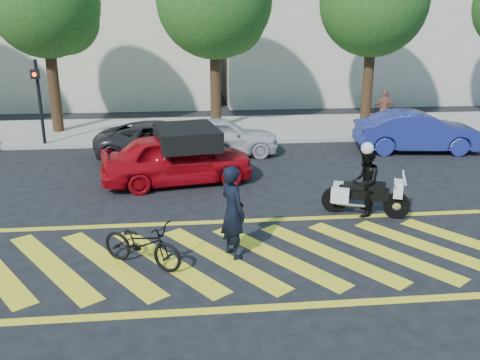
{
  "coord_description": "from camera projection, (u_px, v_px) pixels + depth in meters",
  "views": [
    {
      "loc": [
        -1.19,
        -9.2,
        4.6
      ],
      "look_at": [
        -0.04,
        1.82,
        1.05
      ],
      "focal_mm": 38.0,
      "sensor_mm": 36.0,
      "label": 1
    }
  ],
  "objects": [
    {
      "name": "parked_mid_right",
      "position": [
        220.0,
        136.0,
        17.57
      ],
      "size": [
        4.09,
        1.79,
        1.37
      ],
      "primitive_type": "imported",
      "rotation": [
        0.0,
        0.0,
        1.61
      ],
      "color": "silver",
      "rests_on": "ground"
    },
    {
      "name": "crosswalk",
      "position": [
        250.0,
        257.0,
        10.23
      ],
      "size": [
        12.33,
        4.0,
        0.01
      ],
      "color": "yellow",
      "rests_on": "ground"
    },
    {
      "name": "tree_center",
      "position": [
        218.0,
        5.0,
        20.12
      ],
      "size": [
        4.6,
        4.6,
        7.56
      ],
      "color": "black",
      "rests_on": "ground"
    },
    {
      "name": "parked_mid_left",
      "position": [
        164.0,
        140.0,
        17.23
      ],
      "size": [
        4.62,
        2.3,
        1.26
      ],
      "primitive_type": "imported",
      "rotation": [
        0.0,
        0.0,
        1.52
      ],
      "color": "black",
      "rests_on": "ground"
    },
    {
      "name": "officer_bike",
      "position": [
        233.0,
        212.0,
        10.0
      ],
      "size": [
        0.71,
        0.82,
        1.9
      ],
      "primitive_type": "imported",
      "rotation": [
        0.0,
        0.0,
        2.02
      ],
      "color": "black",
      "rests_on": "ground"
    },
    {
      "name": "officer_moto",
      "position": [
        365.0,
        182.0,
        12.17
      ],
      "size": [
        0.9,
        1.0,
        1.68
      ],
      "primitive_type": "imported",
      "rotation": [
        0.0,
        0.0,
        -1.96
      ],
      "color": "black",
      "rests_on": "ground"
    },
    {
      "name": "red_convertible",
      "position": [
        177.0,
        158.0,
        14.59
      ],
      "size": [
        4.58,
        2.49,
        1.48
      ],
      "primitive_type": "imported",
      "rotation": [
        0.0,
        0.0,
        1.75
      ],
      "color": "#AA0711",
      "rests_on": "ground"
    },
    {
      "name": "building_left",
      "position": [
        60.0,
        10.0,
        27.81
      ],
      "size": [
        16.0,
        8.0,
        10.0
      ],
      "primitive_type": "cube",
      "color": "beige",
      "rests_on": "ground"
    },
    {
      "name": "pedestrian_right",
      "position": [
        385.0,
        110.0,
        20.94
      ],
      "size": [
        1.04,
        0.79,
        1.64
      ],
      "primitive_type": "imported",
      "rotation": [
        0.0,
        0.0,
        2.68
      ],
      "color": "#905341",
      "rests_on": "sidewalk"
    },
    {
      "name": "sidewalk",
      "position": [
        216.0,
        129.0,
        21.58
      ],
      "size": [
        60.0,
        5.0,
        0.15
      ],
      "primitive_type": "cube",
      "color": "#9E998E",
      "rests_on": "ground"
    },
    {
      "name": "tree_left",
      "position": [
        49.0,
        7.0,
        19.51
      ],
      "size": [
        4.2,
        4.2,
        7.26
      ],
      "color": "black",
      "rests_on": "ground"
    },
    {
      "name": "signal_pole",
      "position": [
        39.0,
        96.0,
        18.23
      ],
      "size": [
        0.28,
        0.43,
        3.2
      ],
      "color": "black",
      "rests_on": "ground"
    },
    {
      "name": "parked_right",
      "position": [
        418.0,
        132.0,
        18.09
      ],
      "size": [
        4.53,
        2.04,
        1.44
      ],
      "primitive_type": "imported",
      "rotation": [
        0.0,
        0.0,
        1.45
      ],
      "color": "navy",
      "rests_on": "ground"
    },
    {
      "name": "tree_right",
      "position": [
        376.0,
        6.0,
        20.77
      ],
      "size": [
        4.4,
        4.4,
        7.41
      ],
      "color": "black",
      "rests_on": "ground"
    },
    {
      "name": "police_motorcycle",
      "position": [
        364.0,
        195.0,
        12.28
      ],
      "size": [
        1.99,
        1.12,
        0.93
      ],
      "rotation": [
        0.0,
        0.0,
        -0.39
      ],
      "color": "black",
      "rests_on": "ground"
    },
    {
      "name": "ground",
      "position": [
        251.0,
        257.0,
        10.23
      ],
      "size": [
        90.0,
        90.0,
        0.0
      ],
      "primitive_type": "plane",
      "color": "black",
      "rests_on": "ground"
    },
    {
      "name": "bicycle",
      "position": [
        142.0,
        244.0,
        9.74
      ],
      "size": [
        1.83,
        1.45,
        0.93
      ],
      "primitive_type": "imported",
      "rotation": [
        0.0,
        0.0,
        1.02
      ],
      "color": "black",
      "rests_on": "ground"
    },
    {
      "name": "building_right",
      "position": [
        361.0,
        1.0,
        29.33
      ],
      "size": [
        16.0,
        8.0,
        11.0
      ],
      "primitive_type": "cube",
      "color": "beige",
      "rests_on": "ground"
    }
  ]
}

